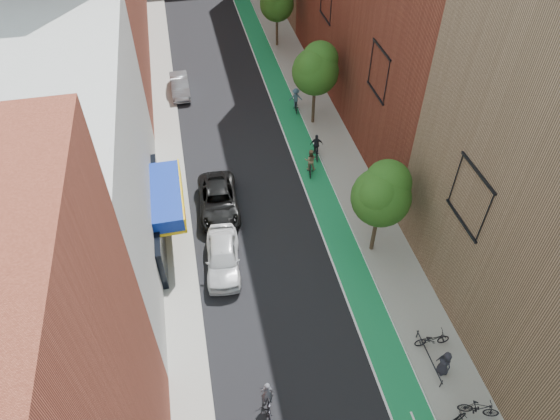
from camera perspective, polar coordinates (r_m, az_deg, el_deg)
bike_lane at (r=42.45m, az=0.91°, el=11.12°), size 2.00×68.00×0.01m
sidewalk_left at (r=41.66m, az=-12.81°, el=9.36°), size 2.00×68.00×0.15m
sidewalk_right at (r=42.96m, az=4.23°, el=11.55°), size 3.00×68.00×0.15m
building_left_white at (r=29.21m, az=-23.21°, el=4.24°), size 8.00×20.00×12.00m
tree_near at (r=28.01m, az=11.61°, el=1.88°), size 3.40×3.36×6.42m
tree_mid at (r=38.69m, az=4.14°, el=15.89°), size 3.55×3.53×6.74m
tree_far at (r=51.22m, az=-0.32°, el=22.76°), size 3.30×3.25×6.21m
parked_car_white at (r=29.47m, az=-6.55°, el=-5.32°), size 2.42×5.03×1.66m
parked_car_black at (r=32.98m, az=-7.05°, el=1.09°), size 2.78×5.61×1.53m
parked_car_silver at (r=45.53m, az=-11.38°, el=13.75°), size 1.55×4.35×1.43m
cyclist_lead at (r=24.75m, az=-1.44°, el=-20.82°), size 0.76×1.81×1.96m
cyclist_lane_near at (r=35.56m, az=3.47°, el=5.29°), size 0.91×1.68×2.00m
cyclist_lane_mid at (r=37.09m, az=4.19°, el=6.97°), size 1.01×1.60×1.98m
cyclist_lane_far at (r=42.25m, az=1.81°, el=12.37°), size 1.14×1.64×2.00m
parked_bike_near at (r=27.40m, az=17.01°, el=-13.92°), size 1.88×0.75×0.97m
parked_bike_mid at (r=26.13m, az=21.79°, el=-20.31°), size 1.91×1.22×1.11m
pedestrian at (r=26.45m, az=18.29°, el=-16.27°), size 0.71×0.90×1.62m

